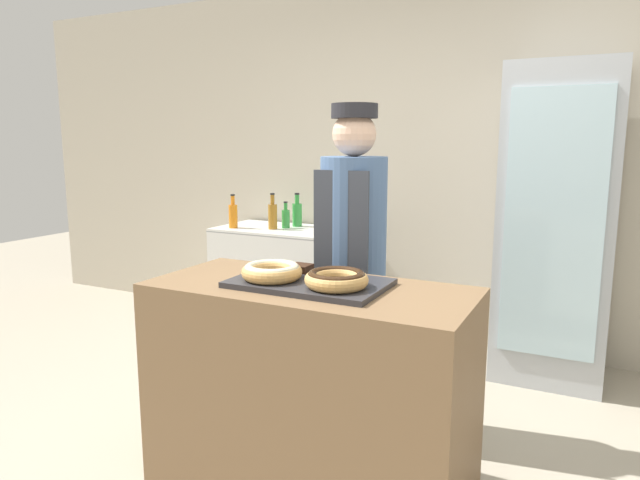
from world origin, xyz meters
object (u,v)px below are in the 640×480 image
brownie_back_left (301,268)px  baker_person (353,259)px  serving_tray (309,283)px  brownie_back_right (346,273)px  beverage_fridge (557,226)px  bottle_green (297,213)px  bottle_amber (273,215)px  donut_light_glaze (272,271)px  bottle_green_b (286,218)px  donut_chocolate_glaze (336,278)px  bottle_orange (233,215)px  chest_freezer (285,280)px

brownie_back_left → baker_person: (0.04, 0.48, -0.05)m
serving_tray → brownie_back_left: (-0.11, 0.13, 0.03)m
brownie_back_right → serving_tray: bearing=-131.0°
beverage_fridge → bottle_green: bearing=175.7°
bottle_amber → donut_light_glaze: bearing=-58.7°
bottle_green_b → bottle_green: bearing=73.2°
bottle_amber → brownie_back_right: bearing=-49.9°
bottle_green → baker_person: bearing=-51.2°
brownie_back_left → brownie_back_right: bearing=0.0°
bottle_green_b → serving_tray: bearing=-57.3°
beverage_fridge → bottle_green: size_ratio=7.38×
bottle_amber → bottle_green_b: bottle_amber is taller
beverage_fridge → bottle_green_b: beverage_fridge is taller
brownie_back_left → serving_tray: bearing=-49.0°
donut_chocolate_glaze → brownie_back_right: (-0.04, 0.18, -0.02)m
beverage_fridge → bottle_amber: bearing=-178.1°
brownie_back_left → bottle_green: bearing=119.4°
serving_tray → baker_person: bearing=96.3°
brownie_back_left → brownie_back_right: size_ratio=1.00×
baker_person → brownie_back_right: bearing=-69.8°
brownie_back_left → bottle_amber: 1.92m
brownie_back_left → baker_person: bearing=84.9°
baker_person → bottle_amber: baker_person is taller
serving_tray → bottle_orange: size_ratio=2.41×
brownie_back_right → beverage_fridge: (0.71, 1.64, 0.03)m
donut_light_glaze → chest_freezer: (-1.01, 1.83, -0.55)m
donut_chocolate_glaze → bottle_orange: (-1.67, 1.67, -0.03)m
donut_chocolate_glaze → brownie_back_right: 0.19m
bottle_amber → bottle_orange: bearing=-164.5°
donut_chocolate_glaze → bottle_green_b: size_ratio=1.23×
beverage_fridge → bottle_green_b: bearing=179.2°
brownie_back_right → bottle_green_b: bearing=127.1°
brownie_back_right → baker_person: size_ratio=0.05×
donut_chocolate_glaze → baker_person: baker_person is taller
bottle_amber → bottle_green: bearing=65.5°
brownie_back_left → beverage_fridge: 1.89m
donut_light_glaze → donut_chocolate_glaze: bearing=0.0°
serving_tray → baker_person: size_ratio=0.38×
brownie_back_left → bottle_green_b: (-1.04, 1.67, -0.04)m
baker_person → bottle_orange: 1.77m
beverage_fridge → bottle_green: beverage_fridge is taller
brownie_back_left → baker_person: baker_person is taller
baker_person → beverage_fridge: size_ratio=0.86×
serving_tray → bottle_amber: bearing=125.5°
brownie_back_right → beverage_fridge: size_ratio=0.05×
bottle_green_b → bottle_orange: bearing=-154.0°
bottle_green_b → baker_person: bearing=-47.5°
bottle_green → bottle_amber: bottle_amber is taller
serving_tray → bottle_green: (-1.12, 1.91, 0.02)m
beverage_fridge → bottle_orange: 2.35m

